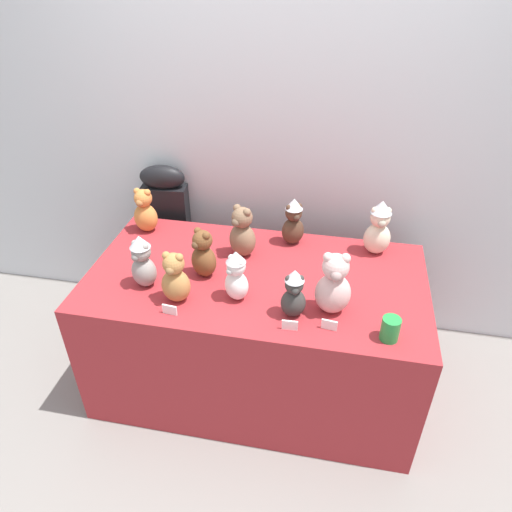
# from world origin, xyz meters

# --- Properties ---
(ground_plane) EXTENTS (10.00, 10.00, 0.00)m
(ground_plane) POSITION_xyz_m (0.00, 0.00, 0.00)
(ground_plane) COLOR gray
(wall_back) EXTENTS (7.00, 0.08, 2.60)m
(wall_back) POSITION_xyz_m (0.00, 0.96, 1.30)
(wall_back) COLOR silver
(wall_back) RESTS_ON ground_plane
(display_table) EXTENTS (1.72, 0.91, 0.77)m
(display_table) POSITION_xyz_m (0.00, 0.25, 0.38)
(display_table) COLOR maroon
(display_table) RESTS_ON ground_plane
(instrument_case) EXTENTS (0.29, 0.15, 1.06)m
(instrument_case) POSITION_xyz_m (-0.70, 0.84, 0.54)
(instrument_case) COLOR black
(instrument_case) RESTS_ON ground_plane
(teddy_bear_chestnut) EXTENTS (0.18, 0.17, 0.27)m
(teddy_bear_chestnut) POSITION_xyz_m (-0.26, 0.21, 0.89)
(teddy_bear_chestnut) COLOR brown
(teddy_bear_chestnut) RESTS_ON display_table
(teddy_bear_blush) EXTENTS (0.17, 0.15, 0.32)m
(teddy_bear_blush) POSITION_xyz_m (0.39, 0.05, 0.92)
(teddy_bear_blush) COLOR beige
(teddy_bear_blush) RESTS_ON display_table
(teddy_bear_ash) EXTENTS (0.16, 0.14, 0.28)m
(teddy_bear_ash) POSITION_xyz_m (-0.52, 0.07, 0.91)
(teddy_bear_ash) COLOR gray
(teddy_bear_ash) RESTS_ON display_table
(teddy_bear_snow) EXTENTS (0.16, 0.15, 0.27)m
(teddy_bear_snow) POSITION_xyz_m (-0.06, 0.06, 0.90)
(teddy_bear_snow) COLOR white
(teddy_bear_snow) RESTS_ON display_table
(teddy_bear_charcoal) EXTENTS (0.13, 0.12, 0.25)m
(teddy_bear_charcoal) POSITION_xyz_m (0.22, -0.01, 0.89)
(teddy_bear_charcoal) COLOR #383533
(teddy_bear_charcoal) RESTS_ON display_table
(teddy_bear_ginger) EXTENTS (0.15, 0.13, 0.27)m
(teddy_bear_ginger) POSITION_xyz_m (-0.71, 0.56, 0.89)
(teddy_bear_ginger) COLOR #D17F3D
(teddy_bear_ginger) RESTS_ON display_table
(teddy_bear_cream) EXTENTS (0.16, 0.14, 0.31)m
(teddy_bear_cream) POSITION_xyz_m (0.59, 0.58, 0.92)
(teddy_bear_cream) COLOR beige
(teddy_bear_cream) RESTS_ON display_table
(teddy_bear_mocha) EXTENTS (0.19, 0.18, 0.29)m
(teddy_bear_mocha) POSITION_xyz_m (-0.11, 0.43, 0.91)
(teddy_bear_mocha) COLOR #7F6047
(teddy_bear_mocha) RESTS_ON display_table
(teddy_bear_caramel) EXTENTS (0.14, 0.12, 0.27)m
(teddy_bear_caramel) POSITION_xyz_m (-0.33, -0.01, 0.89)
(teddy_bear_caramel) COLOR #B27A42
(teddy_bear_caramel) RESTS_ON display_table
(teddy_bear_cocoa) EXTENTS (0.16, 0.15, 0.28)m
(teddy_bear_cocoa) POSITION_xyz_m (0.14, 0.59, 0.90)
(teddy_bear_cocoa) COLOR #4C3323
(teddy_bear_cocoa) RESTS_ON display_table
(party_cup_green) EXTENTS (0.08, 0.08, 0.11)m
(party_cup_green) POSITION_xyz_m (0.65, -0.09, 0.82)
(party_cup_green) COLOR #238C3D
(party_cup_green) RESTS_ON display_table
(name_card_front_left) EXTENTS (0.07, 0.02, 0.05)m
(name_card_front_left) POSITION_xyz_m (0.39, -0.08, 0.79)
(name_card_front_left) COLOR white
(name_card_front_left) RESTS_ON display_table
(name_card_front_middle) EXTENTS (0.07, 0.01, 0.05)m
(name_card_front_middle) POSITION_xyz_m (0.22, -0.11, 0.79)
(name_card_front_middle) COLOR white
(name_card_front_middle) RESTS_ON display_table
(name_card_front_right) EXTENTS (0.07, 0.02, 0.05)m
(name_card_front_right) POSITION_xyz_m (-0.33, -0.12, 0.79)
(name_card_front_right) COLOR white
(name_card_front_right) RESTS_ON display_table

